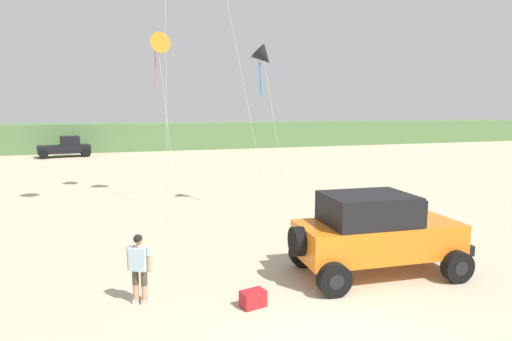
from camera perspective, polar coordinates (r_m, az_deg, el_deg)
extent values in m
cube|color=#567A47|center=(51.99, -7.10, 4.67)|extent=(90.00, 6.37, 2.96)
cube|color=orange|center=(12.34, 15.83, -8.66)|extent=(4.51, 2.13, 0.90)
cube|color=orange|center=(13.14, 22.16, -6.26)|extent=(1.21, 1.76, 0.12)
cube|color=black|center=(11.96, 14.53, -4.93)|extent=(2.41, 1.91, 0.80)
cube|color=black|center=(12.58, 19.33, -4.67)|extent=(0.21, 1.67, 0.72)
cube|color=black|center=(13.68, 24.16, -8.60)|extent=(0.32, 1.81, 0.28)
cylinder|color=black|center=(11.35, 5.54, -9.33)|extent=(0.35, 0.79, 0.77)
cylinder|color=black|center=(14.25, 19.79, -9.05)|extent=(0.86, 0.35, 0.84)
cylinder|color=black|center=(14.25, 19.79, -9.05)|extent=(0.40, 0.34, 0.38)
cylinder|color=black|center=(12.70, 25.11, -11.45)|extent=(0.86, 0.35, 0.84)
cylinder|color=black|center=(12.70, 25.11, -11.45)|extent=(0.40, 0.34, 0.38)
cylinder|color=black|center=(12.67, 6.34, -10.75)|extent=(0.86, 0.35, 0.84)
cylinder|color=black|center=(12.67, 6.34, -10.75)|extent=(0.40, 0.34, 0.38)
cylinder|color=black|center=(10.90, 10.31, -14.04)|extent=(0.86, 0.35, 0.84)
cylinder|color=black|center=(10.90, 10.31, -14.04)|extent=(0.40, 0.34, 0.38)
cylinder|color=tan|center=(10.84, -15.58, -15.33)|extent=(0.14, 0.14, 0.49)
cylinder|color=#4C4233|center=(10.69, -15.66, -13.39)|extent=(0.15, 0.15, 0.36)
cube|color=silver|center=(10.95, -15.44, -16.19)|extent=(0.23, 0.28, 0.10)
cylinder|color=tan|center=(10.74, -14.51, -15.51)|extent=(0.14, 0.14, 0.49)
cylinder|color=#4C4233|center=(10.59, -14.59, -13.55)|extent=(0.15, 0.15, 0.36)
cube|color=silver|center=(10.85, -14.37, -16.38)|extent=(0.23, 0.28, 0.10)
cube|color=silver|center=(10.49, -15.22, -11.18)|extent=(0.48, 0.43, 0.54)
cylinder|color=tan|center=(10.61, -16.45, -11.06)|extent=(0.09, 0.09, 0.56)
cylinder|color=silver|center=(10.55, -16.50, -10.08)|extent=(0.11, 0.11, 0.16)
cylinder|color=tan|center=(10.38, -13.95, -11.40)|extent=(0.09, 0.09, 0.56)
cylinder|color=silver|center=(10.32, -13.99, -10.40)|extent=(0.11, 0.11, 0.16)
cylinder|color=tan|center=(10.39, -15.28, -9.56)|extent=(0.10, 0.10, 0.08)
sphere|color=tan|center=(10.35, -15.31, -8.80)|extent=(0.21, 0.21, 0.21)
sphere|color=black|center=(10.33, -15.36, -8.71)|extent=(0.21, 0.21, 0.21)
cube|color=#B21E23|center=(10.32, -0.38, -16.59)|extent=(0.63, 0.48, 0.38)
cube|color=black|center=(45.10, -24.05, 2.61)|extent=(4.88, 2.73, 0.76)
cube|color=black|center=(45.10, -23.41, 3.67)|extent=(1.91, 2.07, 0.84)
cylinder|color=black|center=(46.37, -21.87, 2.39)|extent=(0.80, 0.40, 0.76)
cylinder|color=black|center=(44.30, -21.51, 2.17)|extent=(0.80, 0.40, 0.76)
cylinder|color=black|center=(46.06, -26.43, 2.09)|extent=(0.80, 0.40, 0.76)
cylinder|color=black|center=(43.97, -26.29, 1.85)|extent=(0.80, 0.40, 0.76)
cylinder|color=silver|center=(17.52, -3.18, 18.48)|extent=(1.89, 4.13, 15.24)
cylinder|color=silver|center=(15.42, -11.88, 19.69)|extent=(0.45, 1.04, 15.19)
cone|color=orange|center=(22.51, -12.85, 15.96)|extent=(1.22, 1.08, 1.13)
cylinder|color=#E04C93|center=(22.36, -13.15, 13.01)|extent=(0.05, 0.13, 1.84)
cylinder|color=silver|center=(19.85, -11.64, 6.06)|extent=(0.13, 4.94, 7.62)
cone|color=black|center=(19.20, 1.01, 14.82)|extent=(1.33, 1.22, 1.20)
cylinder|color=blue|center=(19.06, 0.57, 12.00)|extent=(0.05, 0.29, 1.45)
cylinder|color=silver|center=(17.82, 2.72, 4.54)|extent=(0.18, 2.79, 6.71)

